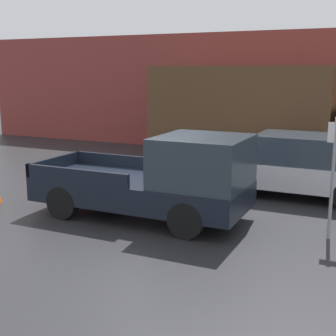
{
  "coord_description": "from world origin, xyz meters",
  "views": [
    {
      "loc": [
        4.73,
        -9.48,
        3.38
      ],
      "look_at": [
        -0.1,
        0.84,
        1.0
      ],
      "focal_mm": 50.0,
      "sensor_mm": 36.0,
      "label": 1
    }
  ],
  "objects_px": {
    "newspaper_box": "(178,136)",
    "delivery_truck": "(258,114)",
    "parking_sign": "(333,172)",
    "pickup_truck": "(161,180)",
    "car": "(300,165)"
  },
  "relations": [
    {
      "from": "parking_sign",
      "to": "delivery_truck",
      "type": "bearing_deg",
      "value": 116.32
    },
    {
      "from": "delivery_truck",
      "to": "parking_sign",
      "type": "relative_size",
      "value": 3.29
    },
    {
      "from": "newspaper_box",
      "to": "delivery_truck",
      "type": "bearing_deg",
      "value": -30.99
    },
    {
      "from": "pickup_truck",
      "to": "parking_sign",
      "type": "relative_size",
      "value": 2.01
    },
    {
      "from": "delivery_truck",
      "to": "parking_sign",
      "type": "xyz_separation_m",
      "value": [
        3.21,
        -6.5,
        -0.48
      ]
    },
    {
      "from": "parking_sign",
      "to": "newspaper_box",
      "type": "xyz_separation_m",
      "value": [
        -7.38,
        9.0,
        -0.86
      ]
    },
    {
      "from": "car",
      "to": "pickup_truck",
      "type": "bearing_deg",
      "value": -125.51
    },
    {
      "from": "car",
      "to": "delivery_truck",
      "type": "height_order",
      "value": "delivery_truck"
    },
    {
      "from": "delivery_truck",
      "to": "parking_sign",
      "type": "bearing_deg",
      "value": -63.68
    },
    {
      "from": "pickup_truck",
      "to": "car",
      "type": "distance_m",
      "value": 4.3
    },
    {
      "from": "car",
      "to": "newspaper_box",
      "type": "xyz_separation_m",
      "value": [
        -6.21,
        5.8,
        -0.3
      ]
    },
    {
      "from": "pickup_truck",
      "to": "newspaper_box",
      "type": "bearing_deg",
      "value": 111.76
    },
    {
      "from": "parking_sign",
      "to": "newspaper_box",
      "type": "distance_m",
      "value": 11.67
    },
    {
      "from": "pickup_truck",
      "to": "parking_sign",
      "type": "height_order",
      "value": "parking_sign"
    },
    {
      "from": "pickup_truck",
      "to": "parking_sign",
      "type": "xyz_separation_m",
      "value": [
        3.66,
        0.3,
        0.47
      ]
    }
  ]
}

